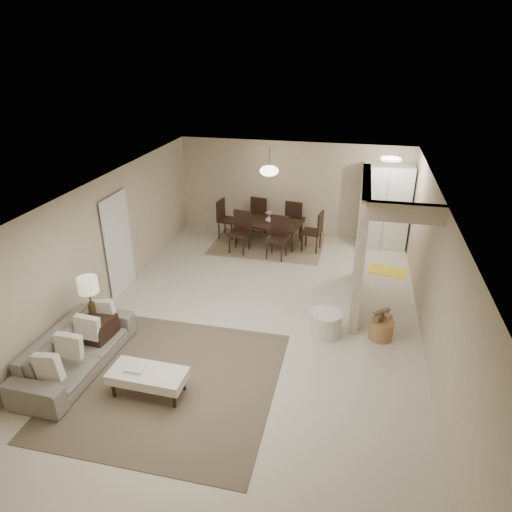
% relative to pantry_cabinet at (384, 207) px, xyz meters
% --- Properties ---
extents(floor, '(9.00, 9.00, 0.00)m').
position_rel_pantry_cabinet_xyz_m(floor, '(-2.35, -4.15, -1.05)').
color(floor, beige).
rests_on(floor, ground).
extents(ceiling, '(9.00, 9.00, 0.00)m').
position_rel_pantry_cabinet_xyz_m(ceiling, '(-2.35, -4.15, 1.45)').
color(ceiling, white).
rests_on(ceiling, back_wall).
extents(back_wall, '(6.00, 0.00, 6.00)m').
position_rel_pantry_cabinet_xyz_m(back_wall, '(-2.35, 0.35, 0.20)').
color(back_wall, '#BCAA8E').
rests_on(back_wall, floor).
extents(left_wall, '(0.00, 9.00, 9.00)m').
position_rel_pantry_cabinet_xyz_m(left_wall, '(-5.35, -4.15, 0.20)').
color(left_wall, '#BCAA8E').
rests_on(left_wall, floor).
extents(right_wall, '(0.00, 9.00, 9.00)m').
position_rel_pantry_cabinet_xyz_m(right_wall, '(0.65, -4.15, 0.20)').
color(right_wall, '#BCAA8E').
rests_on(right_wall, floor).
extents(partition, '(0.15, 2.50, 2.50)m').
position_rel_pantry_cabinet_xyz_m(partition, '(-0.55, -2.90, 0.20)').
color(partition, '#BCAA8E').
rests_on(partition, floor).
extents(doorway, '(0.04, 0.90, 2.04)m').
position_rel_pantry_cabinet_xyz_m(doorway, '(-5.32, -3.55, -0.03)').
color(doorway, black).
rests_on(doorway, floor).
extents(pantry_cabinet, '(1.20, 0.55, 2.10)m').
position_rel_pantry_cabinet_xyz_m(pantry_cabinet, '(0.00, 0.00, 0.00)').
color(pantry_cabinet, white).
rests_on(pantry_cabinet, floor).
extents(flush_light, '(0.44, 0.44, 0.05)m').
position_rel_pantry_cabinet_xyz_m(flush_light, '(-0.05, -0.95, 1.41)').
color(flush_light, white).
rests_on(flush_light, ceiling).
extents(living_rug, '(3.20, 3.20, 0.01)m').
position_rel_pantry_cabinet_xyz_m(living_rug, '(-3.24, -6.07, -1.04)').
color(living_rug, brown).
rests_on(living_rug, floor).
extents(sofa, '(2.27, 0.94, 0.66)m').
position_rel_pantry_cabinet_xyz_m(sofa, '(-4.80, -6.07, -0.72)').
color(sofa, slate).
rests_on(sofa, floor).
extents(ottoman_bench, '(1.15, 0.55, 0.41)m').
position_rel_pantry_cabinet_xyz_m(ottoman_bench, '(-3.44, -6.37, -0.73)').
color(ottoman_bench, white).
rests_on(ottoman_bench, living_rug).
extents(side_table, '(0.61, 0.61, 0.61)m').
position_rel_pantry_cabinet_xyz_m(side_table, '(-4.75, -5.55, -0.75)').
color(side_table, black).
rests_on(side_table, floor).
extents(table_lamp, '(0.32, 0.32, 0.76)m').
position_rel_pantry_cabinet_xyz_m(table_lamp, '(-4.75, -5.55, 0.12)').
color(table_lamp, '#43301D').
rests_on(table_lamp, side_table).
extents(round_pouf, '(0.56, 0.56, 0.44)m').
position_rel_pantry_cabinet_xyz_m(round_pouf, '(-1.03, -4.25, -0.83)').
color(round_pouf, white).
rests_on(round_pouf, floor).
extents(wicker_basket, '(0.54, 0.54, 0.35)m').
position_rel_pantry_cabinet_xyz_m(wicker_basket, '(-0.07, -4.15, -0.87)').
color(wicker_basket, olive).
rests_on(wicker_basket, floor).
extents(dining_rug, '(2.80, 2.10, 0.01)m').
position_rel_pantry_cabinet_xyz_m(dining_rug, '(-2.83, -0.45, -1.04)').
color(dining_rug, '#79604B').
rests_on(dining_rug, floor).
extents(dining_table, '(1.80, 1.18, 0.59)m').
position_rel_pantry_cabinet_xyz_m(dining_table, '(-2.83, -0.45, -0.76)').
color(dining_table, black).
rests_on(dining_table, dining_rug).
extents(dining_chairs, '(2.78, 2.18, 1.02)m').
position_rel_pantry_cabinet_xyz_m(dining_chairs, '(-2.83, -0.45, -0.54)').
color(dining_chairs, black).
rests_on(dining_chairs, dining_rug).
extents(vase, '(0.17, 0.17, 0.17)m').
position_rel_pantry_cabinet_xyz_m(vase, '(-2.83, -0.45, -0.37)').
color(vase, silver).
rests_on(vase, dining_table).
extents(yellow_mat, '(0.90, 0.65, 0.01)m').
position_rel_pantry_cabinet_xyz_m(yellow_mat, '(0.15, -1.43, -1.04)').
color(yellow_mat, yellow).
rests_on(yellow_mat, floor).
extents(pendant_light, '(0.46, 0.46, 0.71)m').
position_rel_pantry_cabinet_xyz_m(pendant_light, '(-2.83, -0.45, 0.87)').
color(pendant_light, '#43301D').
rests_on(pendant_light, ceiling).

